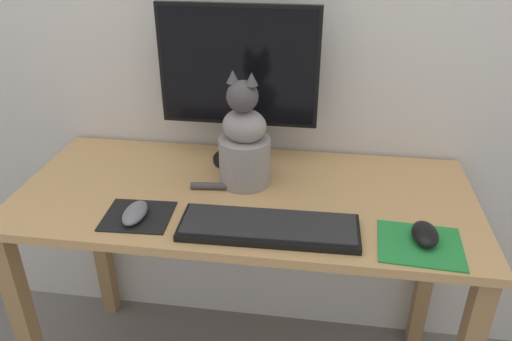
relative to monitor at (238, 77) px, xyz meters
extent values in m
cube|color=tan|center=(0.05, -0.19, -0.29)|extent=(1.28, 0.58, 0.02)
cube|color=olive|center=(-0.55, -0.44, -0.66)|extent=(0.05, 0.05, 0.73)
cube|color=olive|center=(-0.55, 0.06, -0.66)|extent=(0.05, 0.05, 0.73)
cube|color=olive|center=(0.65, 0.06, -0.66)|extent=(0.05, 0.05, 0.73)
cylinder|color=black|center=(0.00, 0.00, -0.27)|extent=(0.17, 0.17, 0.01)
cylinder|color=black|center=(0.00, 0.00, -0.20)|extent=(0.04, 0.04, 0.12)
cube|color=black|center=(0.00, 0.00, 0.03)|extent=(0.47, 0.02, 0.35)
cube|color=black|center=(0.00, -0.01, 0.03)|extent=(0.44, 0.00, 0.33)
cube|color=black|center=(0.14, -0.37, -0.26)|extent=(0.45, 0.16, 0.02)
cube|color=black|center=(0.14, -0.37, -0.25)|extent=(0.43, 0.14, 0.01)
cube|color=black|center=(-0.21, -0.36, -0.27)|extent=(0.18, 0.16, 0.00)
cube|color=#238438|center=(0.50, -0.38, -0.27)|extent=(0.21, 0.18, 0.00)
ellipsoid|color=slate|center=(-0.21, -0.37, -0.25)|extent=(0.06, 0.11, 0.03)
ellipsoid|color=black|center=(0.51, -0.36, -0.25)|extent=(0.06, 0.10, 0.03)
cylinder|color=gray|center=(0.04, -0.14, -0.20)|extent=(0.18, 0.18, 0.14)
ellipsoid|color=gray|center=(0.04, -0.14, -0.10)|extent=(0.15, 0.13, 0.10)
sphere|color=#474242|center=(0.04, -0.15, -0.01)|extent=(0.11, 0.11, 0.09)
cone|color=#474242|center=(0.01, -0.14, 0.04)|extent=(0.04, 0.04, 0.03)
cone|color=#474242|center=(0.06, -0.15, 0.04)|extent=(0.04, 0.04, 0.03)
cylinder|color=#474242|center=(-0.01, -0.19, -0.26)|extent=(0.19, 0.04, 0.02)
camera|label=1|loc=(0.25, -1.39, 0.44)|focal=35.00mm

